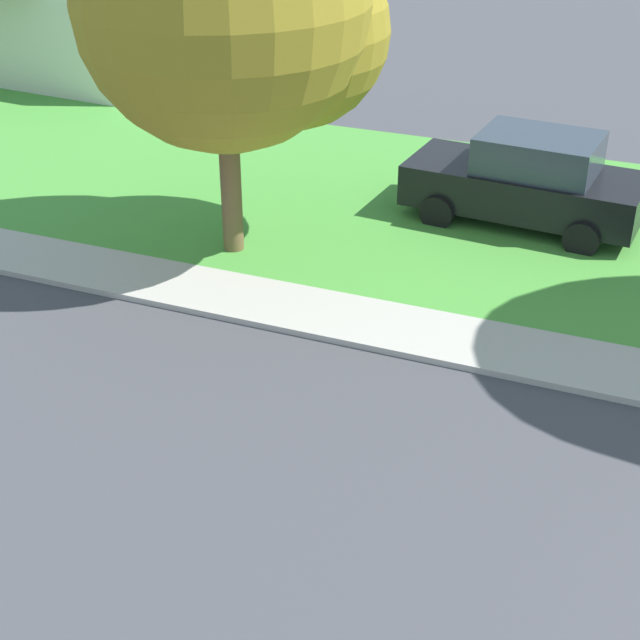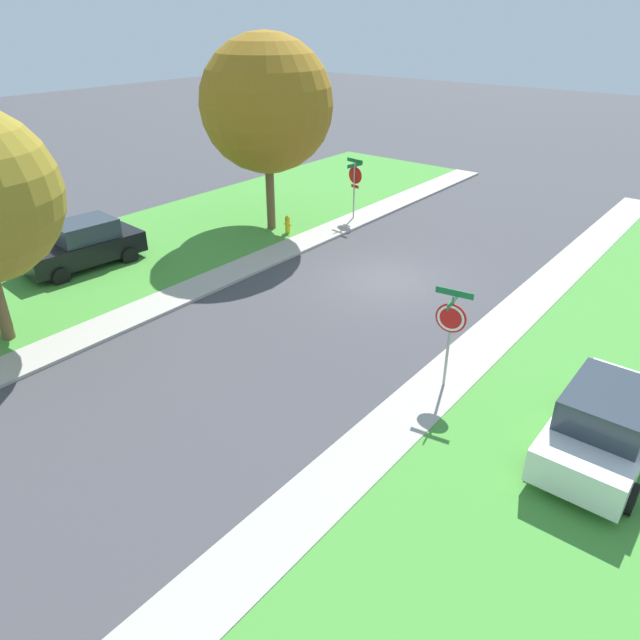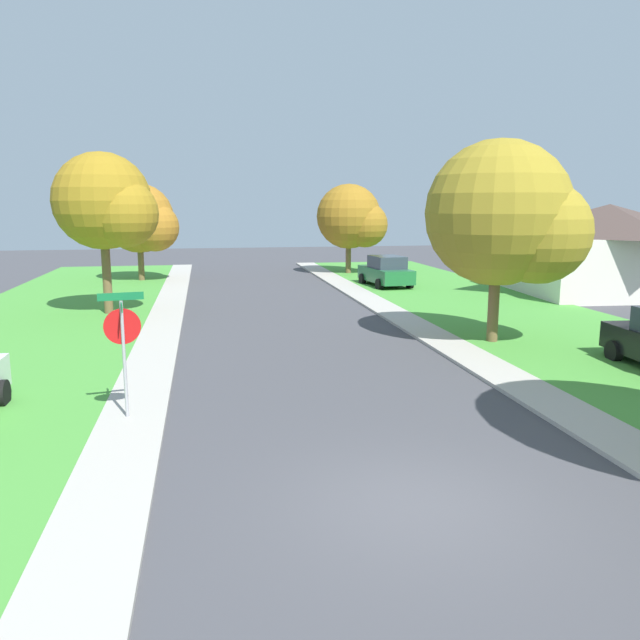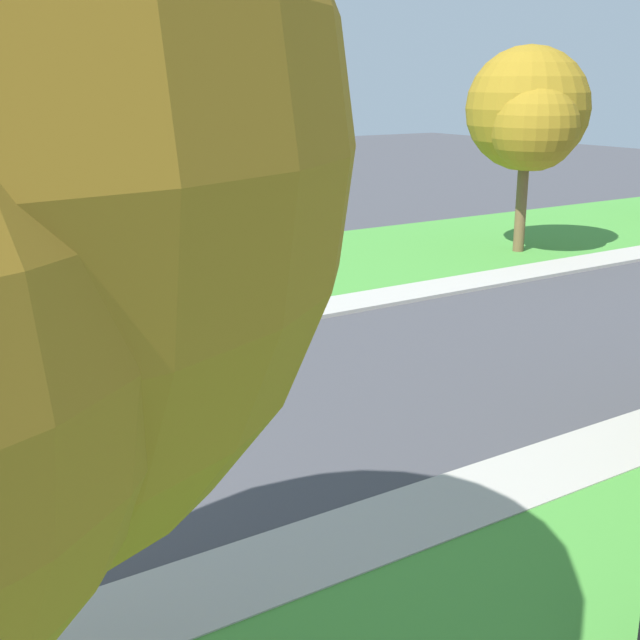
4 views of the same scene
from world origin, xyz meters
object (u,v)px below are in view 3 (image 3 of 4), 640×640
at_px(car_green_far_down_street, 386,272).
at_px(tree_corner_large, 143,221).
at_px(tree_across_right, 108,205).
at_px(house_right_setback, 607,248).
at_px(tree_across_left, 508,218).
at_px(tree_sidewalk_mid, 353,219).
at_px(stop_sign_far_corner, 123,334).

xyz_separation_m(car_green_far_down_street, tree_corner_large, (-13.53, 5.12, 2.77)).
relative_size(tree_across_right, house_right_setback, 0.70).
relative_size(tree_across_left, tree_sidewalk_mid, 1.12).
xyz_separation_m(car_green_far_down_street, tree_across_right, (-13.79, -6.83, 3.69)).
distance_m(tree_sidewalk_mid, tree_corner_large, 13.32).
xyz_separation_m(car_green_far_down_street, house_right_setback, (10.24, -4.86, 1.50)).
bearing_deg(stop_sign_far_corner, car_green_far_down_street, 60.12).
relative_size(stop_sign_far_corner, tree_sidewalk_mid, 0.47).
bearing_deg(tree_corner_large, tree_across_left, -56.73).
height_order(car_green_far_down_street, tree_sidewalk_mid, tree_sidewalk_mid).
xyz_separation_m(car_green_far_down_street, tree_sidewalk_mid, (-0.31, 6.80, 2.80)).
height_order(tree_across_left, house_right_setback, tree_across_left).
bearing_deg(tree_corner_large, tree_across_right, -91.27).
bearing_deg(house_right_setback, car_green_far_down_street, 154.60).
relative_size(tree_sidewalk_mid, tree_corner_large, 1.01).
distance_m(tree_sidewalk_mid, tree_across_right, 19.19).
relative_size(tree_sidewalk_mid, house_right_setback, 0.62).
distance_m(car_green_far_down_street, tree_sidewalk_mid, 7.36).
relative_size(stop_sign_far_corner, tree_corner_large, 0.47).
xyz_separation_m(tree_across_left, house_right_setback, (10.63, 10.05, -1.76)).
height_order(tree_sidewalk_mid, tree_corner_large, tree_sidewalk_mid).
bearing_deg(car_green_far_down_street, tree_corner_large, 159.27).
xyz_separation_m(stop_sign_far_corner, house_right_setback, (21.99, 15.57, 0.49)).
relative_size(stop_sign_far_corner, tree_across_left, 0.42).
bearing_deg(car_green_far_down_street, tree_across_left, -91.49).
xyz_separation_m(tree_across_left, tree_across_right, (-13.40, 8.08, 0.43)).
bearing_deg(house_right_setback, stop_sign_far_corner, -144.69).
relative_size(stop_sign_far_corner, tree_across_right, 0.41).
bearing_deg(tree_corner_large, stop_sign_far_corner, -86.00).
distance_m(car_green_far_down_street, tree_across_right, 15.83).
bearing_deg(tree_across_right, tree_sidewalk_mid, 45.31).
relative_size(car_green_far_down_street, tree_sidewalk_mid, 0.75).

